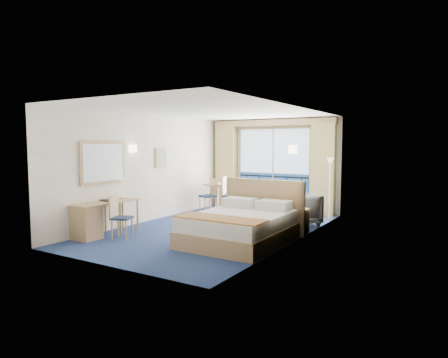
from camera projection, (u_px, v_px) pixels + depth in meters
floor at (215, 229)px, 9.21m from camera, size 6.50×6.50×0.00m
room_walls at (215, 152)px, 9.05m from camera, size 4.04×6.54×2.72m
balcony_door at (273, 172)px, 11.85m from camera, size 2.36×0.03×2.52m
curtain_left at (226, 166)px, 12.51m from camera, size 0.65×0.22×2.55m
curtain_right at (323, 169)px, 10.90m from camera, size 0.65×0.22×2.55m
pelmet at (272, 123)px, 11.62m from camera, size 3.80×0.25×0.18m
mirror at (103, 163)px, 8.82m from camera, size 0.05×1.25×0.95m
wall_print at (161, 158)px, 10.47m from camera, size 0.04×0.42×0.52m
sconce_left at (133, 149)px, 9.54m from camera, size 0.18×0.18×0.18m
sconce_right at (293, 150)px, 7.91m from camera, size 0.18×0.18×0.18m
bed at (241, 226)px, 7.94m from camera, size 1.89×2.24×1.19m
nightstand at (298, 221)px, 8.81m from camera, size 0.42×0.40×0.54m
phone at (299, 207)px, 8.75m from camera, size 0.21×0.17×0.08m
armchair at (299, 209)px, 9.68m from camera, size 1.16×1.15×0.76m
floor_lamp at (330, 173)px, 10.35m from camera, size 0.22×0.22×1.60m
desk at (91, 219)px, 8.30m from camera, size 0.53×1.53×0.72m
desk_chair at (118, 214)px, 8.30m from camera, size 0.50×0.50×0.89m
folder at (107, 200)px, 8.74m from camera, size 0.33×0.28×0.03m
desk_lamp at (122, 184)px, 9.10m from camera, size 0.12×0.12×0.45m
round_table at (217, 190)px, 11.91m from camera, size 0.87×0.87×0.79m
table_chair_a at (228, 192)px, 11.45m from camera, size 0.56×0.55×1.03m
table_chair_b at (210, 193)px, 11.57m from camera, size 0.57×0.57×0.96m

